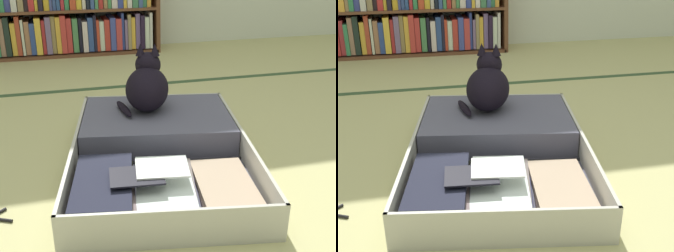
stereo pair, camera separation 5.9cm
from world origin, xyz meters
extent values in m
plane|color=#BFB97B|center=(0.00, 0.00, 0.00)|extent=(10.00, 10.00, 0.00)
cube|color=#364F30|center=(0.00, 1.28, 0.00)|extent=(4.80, 0.05, 0.00)
cube|color=brown|center=(0.36, 2.23, 0.35)|extent=(0.03, 0.29, 0.69)
cube|color=brown|center=(-0.38, 2.23, 0.01)|extent=(1.48, 0.29, 0.02)
cube|color=brown|center=(-0.38, 2.23, 0.35)|extent=(1.45, 0.29, 0.02)
cube|color=#B72F2C|center=(-0.93, 2.23, 0.16)|extent=(0.04, 0.25, 0.26)
cube|color=#B0343A|center=(-0.89, 2.24, 0.16)|extent=(0.03, 0.25, 0.26)
cube|color=#348053|center=(-0.85, 2.23, 0.15)|extent=(0.03, 0.25, 0.23)
cube|color=#98715B|center=(-0.82, 2.24, 0.17)|extent=(0.03, 0.25, 0.28)
cube|color=#1E2A25|center=(-0.78, 2.23, 0.18)|extent=(0.04, 0.25, 0.28)
cube|color=gold|center=(-0.74, 2.24, 0.15)|extent=(0.04, 0.25, 0.24)
cube|color=#AD402B|center=(-0.70, 2.24, 0.18)|extent=(0.03, 0.25, 0.29)
cube|color=silver|center=(-0.67, 2.23, 0.17)|extent=(0.02, 0.25, 0.26)
cube|color=#A5704F|center=(-0.64, 2.24, 0.16)|extent=(0.04, 0.25, 0.25)
cube|color=#2E458E|center=(-0.60, 2.23, 0.15)|extent=(0.04, 0.25, 0.23)
cube|color=yellow|center=(-0.56, 2.23, 0.17)|extent=(0.04, 0.25, 0.27)
cube|color=#AD2B2E|center=(-0.52, 2.24, 0.16)|extent=(0.02, 0.25, 0.25)
cube|color=slate|center=(-0.49, 2.23, 0.17)|extent=(0.04, 0.25, 0.28)
cube|color=#9A824E|center=(-0.45, 2.24, 0.17)|extent=(0.03, 0.25, 0.28)
cube|color=gold|center=(-0.41, 2.23, 0.17)|extent=(0.03, 0.25, 0.27)
cube|color=#C33731|center=(-0.38, 2.23, 0.18)|extent=(0.04, 0.25, 0.28)
cube|color=#BA3331|center=(-0.33, 2.23, 0.16)|extent=(0.04, 0.25, 0.26)
cube|color=#47804E|center=(-0.29, 2.24, 0.16)|extent=(0.04, 0.25, 0.26)
cube|color=black|center=(-0.25, 2.23, 0.16)|extent=(0.02, 0.25, 0.26)
cube|color=silver|center=(-0.22, 2.23, 0.15)|extent=(0.04, 0.25, 0.23)
cube|color=#2F4A8E|center=(-0.17, 2.24, 0.16)|extent=(0.04, 0.25, 0.26)
cube|color=black|center=(-0.14, 2.23, 0.17)|extent=(0.02, 0.25, 0.28)
cube|color=#C03A26|center=(-0.12, 2.23, 0.15)|extent=(0.02, 0.25, 0.24)
cube|color=silver|center=(-0.09, 2.24, 0.15)|extent=(0.04, 0.25, 0.23)
cube|color=#B8332B|center=(-0.04, 2.23, 0.15)|extent=(0.04, 0.25, 0.24)
cube|color=#3D4898|center=(0.00, 2.22, 0.16)|extent=(0.04, 0.25, 0.25)
cube|color=#BE3A3A|center=(0.05, 2.23, 0.16)|extent=(0.04, 0.25, 0.24)
cube|color=navy|center=(0.08, 2.24, 0.18)|extent=(0.02, 0.25, 0.28)
cube|color=slate|center=(0.10, 2.24, 0.15)|extent=(0.02, 0.25, 0.23)
cube|color=#917F58|center=(0.13, 2.23, 0.17)|extent=(0.03, 0.25, 0.27)
cube|color=gold|center=(0.16, 2.24, 0.16)|extent=(0.03, 0.25, 0.25)
cube|color=slate|center=(0.20, 2.24, 0.17)|extent=(0.03, 0.25, 0.27)
cube|color=#23182F|center=(0.24, 2.23, 0.16)|extent=(0.03, 0.25, 0.26)
cube|color=silver|center=(0.27, 2.23, 0.16)|extent=(0.03, 0.25, 0.25)
cube|color=silver|center=(0.30, 2.23, 0.17)|extent=(0.02, 0.25, 0.28)
cube|color=#BCB8AD|center=(-0.14, -0.01, 0.01)|extent=(0.74, 0.60, 0.01)
cube|color=#BCB8AD|center=(-0.18, -0.25, 0.06)|extent=(0.65, 0.13, 0.13)
cube|color=#BCB8AD|center=(-0.45, 0.04, 0.06)|extent=(0.10, 0.49, 0.13)
cube|color=#BCB8AD|center=(0.18, -0.07, 0.06)|extent=(0.10, 0.49, 0.13)
cube|color=#514F5F|center=(-0.14, -0.01, 0.02)|extent=(0.71, 0.57, 0.01)
cube|color=#BCB8AD|center=(-0.05, 0.47, 0.01)|extent=(0.74, 0.60, 0.01)
cube|color=#BCB8AD|center=(-0.01, 0.71, 0.06)|extent=(0.65, 0.13, 0.13)
cube|color=#BCB8AD|center=(-0.37, 0.53, 0.06)|extent=(0.10, 0.49, 0.13)
cube|color=#BCB8AD|center=(0.27, 0.42, 0.06)|extent=(0.10, 0.49, 0.13)
cube|color=#514F5F|center=(-0.05, 0.47, 0.02)|extent=(0.71, 0.57, 0.01)
cylinder|color=black|center=(-0.09, 0.23, 0.02)|extent=(0.63, 0.13, 0.02)
cube|color=slate|center=(-0.34, 0.02, 0.03)|extent=(0.24, 0.39, 0.02)
cube|color=black|center=(-0.34, 0.03, 0.05)|extent=(0.26, 0.42, 0.01)
cube|color=slate|center=(-0.33, 0.03, 0.06)|extent=(0.23, 0.38, 0.02)
cube|color=#1B1D2E|center=(-0.34, 0.02, 0.09)|extent=(0.25, 0.39, 0.02)
cube|color=#393D78|center=(-0.13, -0.02, 0.03)|extent=(0.27, 0.43, 0.02)
cube|color=#6B605D|center=(-0.13, -0.01, 0.05)|extent=(0.27, 0.41, 0.02)
cube|color=silver|center=(-0.14, -0.01, 0.07)|extent=(0.25, 0.41, 0.02)
cube|color=#2E2522|center=(0.06, -0.05, 0.03)|extent=(0.26, 0.41, 0.01)
cube|color=tan|center=(0.07, -0.04, 0.04)|extent=(0.23, 0.38, 0.02)
cube|color=silver|center=(-0.14, 0.01, 0.12)|extent=(0.19, 0.16, 0.01)
cube|color=black|center=(-0.23, -0.01, 0.11)|extent=(0.19, 0.15, 0.01)
cube|color=#555469|center=(-0.05, 0.47, 0.07)|extent=(0.70, 0.56, 0.11)
torus|color=white|center=(-0.08, 0.51, 0.12)|extent=(0.12, 0.12, 0.01)
cylinder|color=black|center=(-0.19, 0.73, 0.06)|extent=(0.02, 0.02, 0.11)
cylinder|color=black|center=(0.17, 0.67, 0.06)|extent=(0.02, 0.02, 0.11)
cube|color=white|center=(0.04, -0.28, 0.10)|extent=(0.03, 0.01, 0.02)
cube|color=green|center=(-0.14, -0.25, 0.08)|extent=(0.03, 0.01, 0.02)
cube|color=yellow|center=(-0.26, -0.23, 0.09)|extent=(0.03, 0.01, 0.02)
ellipsoid|color=black|center=(-0.08, 0.53, 0.22)|extent=(0.26, 0.30, 0.19)
ellipsoid|color=black|center=(-0.06, 0.59, 0.18)|extent=(0.15, 0.13, 0.10)
sphere|color=black|center=(-0.06, 0.58, 0.31)|extent=(0.11, 0.11, 0.11)
cone|color=black|center=(-0.03, 0.57, 0.38)|extent=(0.04, 0.04, 0.05)
cone|color=black|center=(-0.09, 0.59, 0.38)|extent=(0.04, 0.04, 0.05)
sphere|color=#DFCA47|center=(-0.03, 0.62, 0.32)|extent=(0.02, 0.02, 0.02)
sphere|color=#DFCA47|center=(-0.07, 0.63, 0.32)|extent=(0.02, 0.02, 0.02)
ellipsoid|color=black|center=(-0.19, 0.51, 0.14)|extent=(0.06, 0.20, 0.03)
camera|label=1|loc=(-0.44, -1.19, 0.79)|focal=45.18mm
camera|label=2|loc=(-0.39, -1.20, 0.79)|focal=45.18mm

